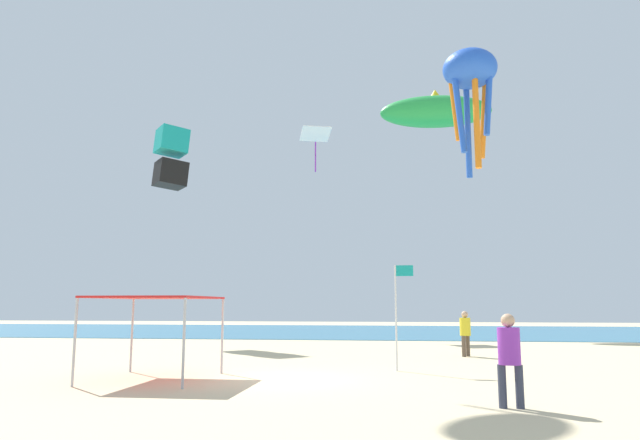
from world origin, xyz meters
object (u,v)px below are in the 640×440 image
canopy_tent (157,300)px  banner_flag (398,306)px  person_leftmost (465,330)px  kite_octopus_blue (470,75)px  kite_inflatable_green (435,111)px  kite_box_teal (171,158)px  person_near_tent (509,352)px  kite_diamond_white (316,136)px

canopy_tent → banner_flag: bearing=23.5°
person_leftmost → kite_octopus_blue: kite_octopus_blue is taller
banner_flag → kite_octopus_blue: (2.48, -0.50, 7.48)m
canopy_tent → kite_inflatable_green: bearing=69.5°
banner_flag → kite_box_teal: 19.56m
person_near_tent → kite_diamond_white: 30.35m
canopy_tent → banner_flag: size_ratio=1.00×
kite_box_teal → kite_octopus_blue: bearing=11.1°
person_leftmost → banner_flag: 6.24m
person_leftmost → kite_box_teal: size_ratio=0.52×
kite_box_teal → person_leftmost: bearing=27.6°
canopy_tent → person_near_tent: 9.77m
person_leftmost → kite_octopus_blue: bearing=34.5°
banner_flag → kite_box_teal: (-12.82, 12.10, 8.48)m
kite_box_teal → kite_diamond_white: 11.36m
person_leftmost → kite_octopus_blue: (-0.25, -6.03, 8.45)m
canopy_tent → kite_inflatable_green: kite_inflatable_green is taller
canopy_tent → kite_diamond_white: size_ratio=1.10×
person_leftmost → banner_flag: size_ratio=0.54×
person_leftmost → banner_flag: (-2.73, -5.53, 0.97)m
person_near_tent → person_leftmost: person_near_tent is taller
kite_octopus_blue → banner_flag: bearing=-168.9°
kite_diamond_white → kite_octopus_blue: bearing=94.6°
kite_box_teal → kite_octopus_blue: kite_box_teal is taller
person_near_tent → banner_flag: banner_flag is taller
canopy_tent → kite_diamond_white: kite_diamond_white is taller
banner_flag → kite_octopus_blue: 7.90m
canopy_tent → banner_flag: 7.51m
banner_flag → person_near_tent: bearing=-70.9°
banner_flag → kite_box_teal: size_ratio=0.96×
kite_box_teal → kite_octopus_blue: size_ratio=0.85×
person_near_tent → canopy_tent: bearing=161.7°
person_leftmost → banner_flag: banner_flag is taller
canopy_tent → person_near_tent: (9.10, -3.39, -1.10)m
kite_octopus_blue → canopy_tent: bearing=-142.5°
kite_inflatable_green → kite_box_teal: 21.08m
person_near_tent → person_leftmost: size_ratio=1.04×
person_near_tent → kite_octopus_blue: size_ratio=0.46×
kite_inflatable_green → kite_diamond_white: kite_inflatable_green is taller
canopy_tent → person_leftmost: (9.62, 8.53, -1.14)m
person_leftmost → kite_box_teal: (-15.56, 6.57, 9.44)m
person_near_tent → banner_flag: 6.82m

